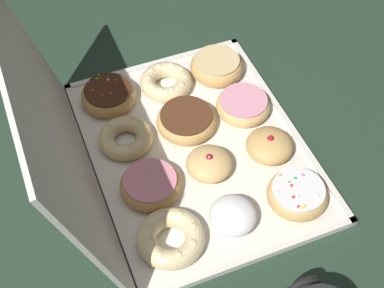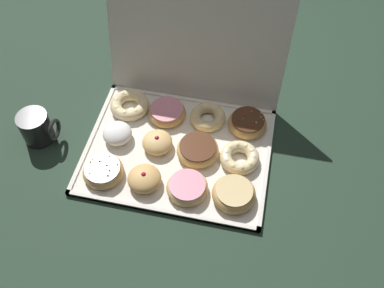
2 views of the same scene
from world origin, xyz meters
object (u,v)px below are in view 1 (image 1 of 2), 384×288
(jelly_filled_donut_1, at_px, (269,146))
(sprinkle_donut_11, at_px, (108,95))
(jelly_filled_donut_5, at_px, (211,163))
(sprinkle_donut_0, at_px, (297,194))
(glazed_ring_donut_3, at_px, (217,66))
(pink_frosted_donut_9, at_px, (150,185))
(cruller_donut_7, at_px, (167,82))
(cruller_donut_10, at_px, (126,138))
(cruller_donut_8, at_px, (171,238))
(pink_frosted_donut_2, at_px, (243,105))
(donut_box, at_px, (197,150))
(powdered_filled_donut_4, at_px, (233,215))
(chocolate_frosted_donut_6, at_px, (188,120))

(jelly_filled_donut_1, height_order, sprinkle_donut_11, jelly_filled_donut_1)
(jelly_filled_donut_1, xyz_separation_m, jelly_filled_donut_5, (0.00, 0.12, -0.00))
(sprinkle_donut_0, xyz_separation_m, glazed_ring_donut_3, (0.36, 0.00, 0.00))
(jelly_filled_donut_5, distance_m, pink_frosted_donut_9, 0.12)
(jelly_filled_donut_1, bearing_deg, glazed_ring_donut_3, 1.34)
(jelly_filled_donut_1, bearing_deg, cruller_donut_7, 27.03)
(pink_frosted_donut_9, bearing_deg, glazed_ring_donut_3, -44.57)
(cruller_donut_10, bearing_deg, cruller_donut_8, -179.03)
(jelly_filled_donut_1, height_order, cruller_donut_10, jelly_filled_donut_1)
(pink_frosted_donut_2, bearing_deg, cruller_donut_7, 45.11)
(pink_frosted_donut_9, height_order, sprinkle_donut_11, sprinkle_donut_11)
(cruller_donut_7, bearing_deg, cruller_donut_10, 131.80)
(donut_box, xyz_separation_m, sprinkle_donut_0, (-0.18, -0.12, 0.02))
(glazed_ring_donut_3, distance_m, powdered_filled_donut_4, 0.38)
(sprinkle_donut_0, height_order, glazed_ring_donut_3, same)
(pink_frosted_donut_2, height_order, cruller_donut_7, same)
(glazed_ring_donut_3, height_order, sprinkle_donut_11, sprinkle_donut_11)
(sprinkle_donut_11, bearing_deg, glazed_ring_donut_3, -90.79)
(pink_frosted_donut_9, bearing_deg, chocolate_frosted_donut_6, -45.29)
(pink_frosted_donut_2, xyz_separation_m, powdered_filled_donut_4, (-0.24, 0.13, 0.01))
(glazed_ring_donut_3, relative_size, pink_frosted_donut_9, 1.03)
(donut_box, relative_size, cruller_donut_7, 4.73)
(cruller_donut_8, bearing_deg, pink_frosted_donut_2, -46.40)
(cruller_donut_7, bearing_deg, glazed_ring_donut_3, -89.02)
(powdered_filled_donut_4, height_order, jelly_filled_donut_5, jelly_filled_donut_5)
(donut_box, bearing_deg, cruller_donut_8, 145.74)
(glazed_ring_donut_3, bearing_deg, sprinkle_donut_0, -179.41)
(cruller_donut_10, bearing_deg, chocolate_frosted_donut_6, -92.11)
(jelly_filled_donut_5, bearing_deg, chocolate_frosted_donut_6, 0.20)
(sprinkle_donut_0, distance_m, jelly_filled_donut_5, 0.17)
(donut_box, bearing_deg, jelly_filled_donut_1, -116.59)
(glazed_ring_donut_3, relative_size, cruller_donut_10, 1.09)
(cruller_donut_7, bearing_deg, donut_box, 179.31)
(sprinkle_donut_0, relative_size, cruller_donut_8, 0.94)
(donut_box, bearing_deg, cruller_donut_7, -0.69)
(jelly_filled_donut_5, height_order, sprinkle_donut_11, jelly_filled_donut_5)
(jelly_filled_donut_5, bearing_deg, cruller_donut_8, 133.76)
(donut_box, xyz_separation_m, chocolate_frosted_donut_6, (0.06, -0.00, 0.02))
(sprinkle_donut_0, height_order, sprinkle_donut_11, sprinkle_donut_11)
(jelly_filled_donut_1, bearing_deg, pink_frosted_donut_2, 0.07)
(pink_frosted_donut_2, relative_size, pink_frosted_donut_9, 0.99)
(jelly_filled_donut_1, bearing_deg, sprinkle_donut_11, 45.51)
(powdered_filled_donut_4, distance_m, chocolate_frosted_donut_6, 0.24)
(jelly_filled_donut_1, xyz_separation_m, powdered_filled_donut_4, (-0.12, 0.13, 0.00))
(cruller_donut_7, distance_m, sprinkle_donut_11, 0.13)
(sprinkle_donut_0, relative_size, pink_frosted_donut_2, 1.00)
(jelly_filled_donut_5, relative_size, cruller_donut_10, 0.81)
(donut_box, relative_size, jelly_filled_donut_1, 5.75)
(cruller_donut_7, height_order, sprinkle_donut_11, sprinkle_donut_11)
(sprinkle_donut_0, bearing_deg, sprinkle_donut_11, 34.36)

